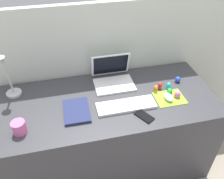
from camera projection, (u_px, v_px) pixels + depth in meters
ground_plane at (108, 161)px, 2.13m from camera, size 6.00×6.00×0.00m
back_wall at (98, 79)px, 2.02m from camera, size 2.79×0.05×1.31m
desk at (108, 134)px, 1.90m from camera, size 1.59×0.69×0.74m
laptop at (113, 76)px, 1.82m from camera, size 0.30×0.26×0.21m
keyboard at (126, 106)px, 1.61m from camera, size 0.41×0.13×0.02m
mousepad at (170, 98)px, 1.69m from camera, size 0.21×0.17×0.00m
mouse at (168, 97)px, 1.67m from camera, size 0.06×0.10×0.03m
cell_phone at (144, 116)px, 1.54m from camera, size 0.12×0.14×0.01m
desk_lamp at (8, 78)px, 1.61m from camera, size 0.11×0.14×0.34m
notebook_pad at (76, 111)px, 1.57m from camera, size 0.17×0.24×0.02m
coffee_mug at (19, 127)px, 1.41m from camera, size 0.08×0.08×0.09m
toy_figurine_cyan at (169, 86)px, 1.76m from camera, size 0.03×0.03×0.06m
toy_figurine_red at (160, 85)px, 1.76m from camera, size 0.03×0.03×0.05m
toy_figurine_pink at (177, 95)px, 1.68m from camera, size 0.05×0.05×0.05m
toy_figurine_orange at (156, 89)px, 1.73m from camera, size 0.03×0.03×0.06m
toy_figurine_blue at (178, 79)px, 1.83m from camera, size 0.04×0.04×0.05m
toy_figurine_green at (170, 91)px, 1.72m from camera, size 0.04×0.04×0.05m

